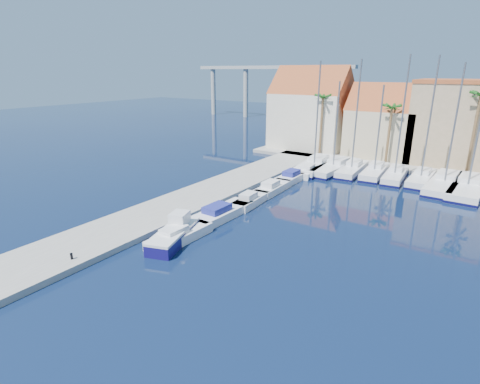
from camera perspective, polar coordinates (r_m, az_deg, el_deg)
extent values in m
plane|color=black|center=(24.16, -15.26, -15.60)|extent=(260.00, 260.00, 0.00)
cube|color=gray|center=(38.30, -9.05, -1.86)|extent=(6.00, 77.00, 0.50)
cube|color=gray|center=(62.23, 27.89, 3.97)|extent=(54.00, 16.00, 0.50)
cylinder|color=black|center=(29.11, -24.29, -8.91)|extent=(0.18, 0.18, 0.46)
cube|color=#140E55|center=(30.56, -10.05, -6.77)|extent=(3.76, 6.34, 0.90)
cube|color=white|center=(30.34, -10.10, -5.83)|extent=(3.76, 6.34, 0.20)
cube|color=white|center=(31.12, -9.20, -4.05)|extent=(1.73, 1.93, 1.10)
cube|color=white|center=(30.72, -9.15, -6.69)|extent=(2.10, 6.07, 0.80)
cube|color=white|center=(30.06, -10.02, -5.85)|extent=(1.41, 2.14, 0.60)
cube|color=white|center=(35.14, -2.75, -3.23)|extent=(2.58, 7.32, 0.80)
cube|color=navy|center=(34.37, -3.53, -2.49)|extent=(1.71, 2.59, 0.60)
cube|color=white|center=(38.39, 1.68, -1.35)|extent=(2.06, 5.47, 0.80)
cube|color=white|center=(37.72, 1.29, -0.58)|extent=(1.32, 1.95, 0.60)
cube|color=white|center=(42.59, 5.05, 0.56)|extent=(2.10, 6.07, 0.80)
cube|color=white|center=(41.88, 4.69, 1.27)|extent=(1.41, 2.15, 0.60)
cube|color=white|center=(47.52, 8.16, 2.30)|extent=(2.10, 6.52, 0.80)
cube|color=navy|center=(46.77, 7.84, 2.95)|extent=(1.47, 2.29, 0.60)
cube|color=white|center=(50.63, 10.41, 3.16)|extent=(2.66, 6.68, 0.80)
cube|color=white|center=(49.86, 10.21, 3.77)|extent=(1.66, 2.41, 0.60)
cube|color=white|center=(53.49, 11.43, 4.00)|extent=(3.94, 11.85, 1.00)
cube|color=#0C0C3F|center=(53.57, 11.41, 3.67)|extent=(4.00, 11.92, 0.28)
cube|color=white|center=(54.39, 11.87, 5.07)|extent=(2.39, 3.65, 0.60)
cylinder|color=slate|center=(51.72, 11.71, 11.59)|extent=(0.20, 0.20, 13.33)
cube|color=white|center=(52.94, 14.25, 3.66)|extent=(3.73, 11.12, 1.00)
cube|color=#0C0C3F|center=(53.02, 14.22, 3.33)|extent=(3.80, 11.19, 0.28)
cube|color=white|center=(53.73, 14.81, 4.70)|extent=(2.25, 3.43, 0.60)
cylinder|color=slate|center=(51.36, 14.50, 9.96)|extent=(0.20, 0.20, 10.85)
cube|color=white|center=(52.22, 16.72, 3.25)|extent=(2.74, 8.89, 1.00)
cube|color=#0C0C3F|center=(52.30, 16.69, 2.92)|extent=(2.81, 8.95, 0.28)
cube|color=white|center=(52.87, 17.05, 4.29)|extent=(1.74, 2.71, 0.60)
cylinder|color=slate|center=(50.53, 17.34, 11.11)|extent=(0.20, 0.20, 13.49)
cube|color=white|center=(51.96, 19.84, 2.87)|extent=(2.81, 8.79, 1.00)
cube|color=#0C0C3F|center=(52.04, 19.81, 2.53)|extent=(2.88, 8.86, 0.28)
cube|color=white|center=(52.61, 20.12, 3.92)|extent=(1.74, 2.70, 0.60)
cylinder|color=slate|center=(50.45, 20.44, 9.07)|extent=(0.20, 0.20, 10.50)
cube|color=white|center=(51.10, 22.55, 2.31)|extent=(2.74, 8.40, 1.00)
cube|color=#0C0C3F|center=(51.18, 22.50, 1.97)|extent=(2.80, 8.47, 0.28)
cube|color=white|center=(51.70, 22.78, 3.37)|extent=(1.68, 2.58, 0.60)
cylinder|color=slate|center=(49.37, 23.52, 10.56)|extent=(0.20, 0.20, 13.93)
cube|color=white|center=(50.92, 25.89, 1.82)|extent=(2.28, 8.42, 1.00)
cube|color=#0C0C3F|center=(51.00, 25.85, 1.47)|extent=(2.34, 8.48, 0.28)
cube|color=white|center=(51.54, 26.17, 2.88)|extent=(1.56, 2.54, 0.60)
cylinder|color=slate|center=(49.20, 26.99, 9.99)|extent=(0.20, 0.20, 13.78)
cube|color=white|center=(50.13, 28.77, 1.16)|extent=(3.53, 11.53, 1.00)
cube|color=#0C0C3F|center=(50.21, 28.72, 0.81)|extent=(3.59, 11.59, 0.28)
cube|color=white|center=(51.03, 29.11, 2.31)|extent=(2.24, 3.52, 0.60)
cylinder|color=slate|center=(48.28, 29.91, 8.96)|extent=(0.20, 0.20, 12.97)
cube|color=white|center=(49.81, 31.42, 0.63)|extent=(3.68, 12.09, 1.00)
cube|color=#0C0C3F|center=(49.89, 31.36, 0.28)|extent=(3.75, 12.15, 0.28)
cube|color=white|center=(50.77, 31.72, 1.81)|extent=(2.35, 3.69, 0.60)
cylinder|color=slate|center=(47.92, 32.70, 8.45)|extent=(0.20, 0.20, 12.96)
cube|color=beige|center=(65.49, 10.66, 10.59)|extent=(12.00, 9.00, 9.00)
cube|color=#983B21|center=(65.08, 10.89, 14.51)|extent=(12.30, 9.00, 9.00)
cube|color=#CABA8E|center=(61.87, 20.91, 8.37)|extent=(10.00, 8.00, 7.00)
cube|color=#983B21|center=(61.45, 21.28, 11.57)|extent=(10.30, 8.00, 8.00)
cube|color=#9F8A62|center=(61.08, 31.48, 8.72)|extent=(14.00, 10.00, 11.00)
cube|color=#983B21|center=(60.68, 32.38, 14.04)|extent=(14.20, 10.20, 0.50)
cylinder|color=brown|center=(59.38, 12.25, 9.75)|extent=(0.36, 0.36, 9.00)
sphere|color=#195518|center=(58.95, 12.54, 13.93)|extent=(2.60, 2.60, 2.60)
cylinder|color=brown|center=(56.54, 21.71, 7.98)|extent=(0.36, 0.36, 8.00)
sphere|color=#195518|center=(56.08, 22.17, 11.84)|extent=(2.60, 2.60, 2.60)
cylinder|color=brown|center=(55.16, 32.01, 7.36)|extent=(0.36, 0.36, 10.00)
cube|color=#9E9E99|center=(108.88, 4.61, 18.42)|extent=(48.00, 2.20, 0.90)
cylinder|color=#9E9E99|center=(120.20, -4.08, 15.05)|extent=(1.40, 1.40, 14.00)
cylinder|color=#9E9E99|center=(113.22, 0.88, 14.91)|extent=(1.40, 1.40, 14.00)
cylinder|color=#9E9E99|center=(107.13, 6.44, 14.63)|extent=(1.40, 1.40, 14.00)
cylinder|color=#9E9E99|center=(102.09, 12.58, 14.16)|extent=(1.40, 1.40, 14.00)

